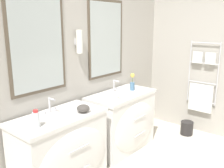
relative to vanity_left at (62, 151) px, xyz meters
The scene contains 11 objects.
wall_back 1.11m from the vanity_left, 31.91° to the left, with size 5.30×0.16×2.60m.
wall_right 2.66m from the vanity_left, 13.24° to the right, with size 0.13×3.44×2.60m.
vanity_left is the anchor object (origin of this frame).
vanity_right 1.11m from the vanity_left, ahead, with size 1.02×0.58×0.82m.
faucet_left 0.51m from the vanity_left, 90.00° to the left, with size 0.17×0.11×0.17m.
faucet_right 1.22m from the vanity_left, ahead, with size 0.17×0.11×0.17m.
toiletry_bottle 0.58m from the vanity_left, behind, with size 0.07×0.07×0.17m.
amenity_bowl 0.51m from the vanity_left, 22.84° to the right, with size 0.14×0.14×0.09m.
flower_vase 1.43m from the vanity_left, ahead, with size 0.07×0.07×0.25m.
soap_dish 0.96m from the vanity_left, ahead, with size 0.10×0.07×0.04m.
waste_bin 2.22m from the vanity_left, 13.90° to the right, with size 0.20×0.20×0.22m.
Camera 1 is at (-2.12, -0.67, 1.77)m, focal length 40.00 mm.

